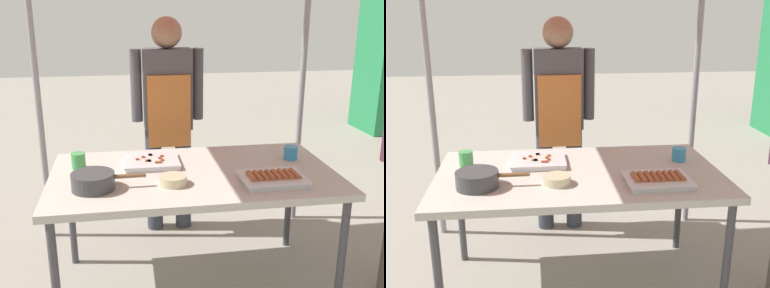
% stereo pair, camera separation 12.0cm
% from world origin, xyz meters
% --- Properties ---
extents(ground_plane, '(18.00, 18.00, 0.00)m').
position_xyz_m(ground_plane, '(0.00, 0.00, 0.00)').
color(ground_plane, gray).
extents(stall_table, '(1.60, 0.90, 0.75)m').
position_xyz_m(stall_table, '(0.00, 0.00, 0.70)').
color(stall_table, '#B7B2A8').
rests_on(stall_table, ground).
extents(tray_grilled_sausages, '(0.34, 0.26, 0.05)m').
position_xyz_m(tray_grilled_sausages, '(0.40, -0.21, 0.77)').
color(tray_grilled_sausages, silver).
rests_on(tray_grilled_sausages, stall_table).
extents(tray_meat_skewers, '(0.32, 0.29, 0.04)m').
position_xyz_m(tray_meat_skewers, '(-0.23, 0.17, 0.77)').
color(tray_meat_skewers, silver).
rests_on(tray_meat_skewers, stall_table).
extents(cooking_wok, '(0.38, 0.22, 0.09)m').
position_xyz_m(cooking_wok, '(-0.54, -0.17, 0.80)').
color(cooking_wok, '#38383A').
rests_on(cooking_wok, stall_table).
extents(condiment_bowl, '(0.15, 0.15, 0.05)m').
position_xyz_m(condiment_bowl, '(-0.13, -0.17, 0.77)').
color(condiment_bowl, '#BFB28C').
rests_on(condiment_bowl, stall_table).
extents(drink_cup_near_edge, '(0.08, 0.08, 0.08)m').
position_xyz_m(drink_cup_near_edge, '(0.62, 0.12, 0.79)').
color(drink_cup_near_edge, '#338CBF').
rests_on(drink_cup_near_edge, stall_table).
extents(drink_cup_by_wok, '(0.08, 0.08, 0.09)m').
position_xyz_m(drink_cup_by_wok, '(-0.65, 0.16, 0.80)').
color(drink_cup_by_wok, '#3F994C').
rests_on(drink_cup_by_wok, stall_table).
extents(vendor_woman, '(0.52, 0.23, 1.58)m').
position_xyz_m(vendor_woman, '(-0.06, 0.80, 0.94)').
color(vendor_woman, '#333842').
rests_on(vendor_woman, ground).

